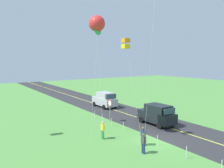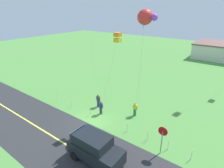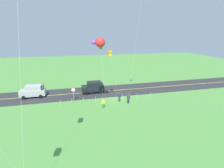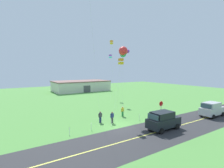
# 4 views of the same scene
# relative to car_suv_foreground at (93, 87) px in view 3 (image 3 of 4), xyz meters

# --- Properties ---
(ground_plane) EXTENTS (120.00, 120.00, 0.10)m
(ground_plane) POSITION_rel_car_suv_foreground_xyz_m (-3.65, 3.78, -1.20)
(ground_plane) COLOR #549342
(asphalt_road) EXTENTS (120.00, 7.00, 0.00)m
(asphalt_road) POSITION_rel_car_suv_foreground_xyz_m (-3.65, -0.22, -1.15)
(asphalt_road) COLOR #2D2D30
(asphalt_road) RESTS_ON ground
(road_centre_stripe) EXTENTS (120.00, 0.16, 0.00)m
(road_centre_stripe) POSITION_rel_car_suv_foreground_xyz_m (-3.65, -0.22, -1.15)
(road_centre_stripe) COLOR #E5E04C
(road_centre_stripe) RESTS_ON asphalt_road
(car_suv_foreground) EXTENTS (4.40, 2.12, 2.24)m
(car_suv_foreground) POSITION_rel_car_suv_foreground_xyz_m (0.00, 0.00, 0.00)
(car_suv_foreground) COLOR black
(car_suv_foreground) RESTS_ON ground
(car_parked_east_near) EXTENTS (4.40, 2.12, 2.24)m
(car_parked_east_near) POSITION_rel_car_suv_foreground_xyz_m (11.15, -0.16, 0.00)
(car_parked_east_near) COLOR #B7B7BC
(car_parked_east_near) RESTS_ON ground
(stop_sign) EXTENTS (0.76, 0.08, 2.56)m
(stop_sign) POSITION_rel_car_suv_foreground_xyz_m (3.82, 3.68, 0.65)
(stop_sign) COLOR gray
(stop_sign) RESTS_ON ground
(person_adult_near) EXTENTS (0.58, 0.22, 1.60)m
(person_adult_near) POSITION_rel_car_suv_foreground_xyz_m (-3.94, 5.46, -0.29)
(person_adult_near) COLOR #3F3F47
(person_adult_near) RESTS_ON ground
(person_adult_companion) EXTENTS (0.58, 0.22, 1.60)m
(person_adult_companion) POSITION_rel_car_suv_foreground_xyz_m (-5.21, 6.52, -0.29)
(person_adult_companion) COLOR navy
(person_adult_companion) RESTS_ON ground
(person_child_watcher) EXTENTS (0.58, 0.22, 1.60)m
(person_child_watcher) POSITION_rel_car_suv_foreground_xyz_m (-0.71, 7.42, -0.29)
(person_child_watcher) COLOR #338C4C
(person_child_watcher) RESTS_ON ground
(kite_red_low) EXTENTS (2.09, 0.79, 8.95)m
(kite_red_low) POSITION_rel_car_suv_foreground_xyz_m (-2.14, 5.96, 7.34)
(kite_red_low) COLOR silver
(kite_red_low) RESTS_ON ground
(kite_yellow_high) EXTENTS (1.90, 1.40, 10.94)m
(kite_yellow_high) POSITION_rel_car_suv_foreground_xyz_m (-0.34, 7.76, 9.08)
(kite_yellow_high) COLOR silver
(kite_yellow_high) RESTS_ON ground
(kite_pink_drift) EXTENTS (0.95, 1.78, 10.36)m
(kite_pink_drift) POSITION_rel_car_suv_foreground_xyz_m (-0.49, 7.70, 8.61)
(kite_pink_drift) COLOR silver
(kite_pink_drift) RESTS_ON ground
(fence_post_0) EXTENTS (0.05, 0.05, 0.90)m
(fence_post_0) POSITION_rel_car_suv_foreground_xyz_m (-10.32, 4.48, -0.70)
(fence_post_0) COLOR silver
(fence_post_0) RESTS_ON ground
(fence_post_1) EXTENTS (0.05, 0.05, 0.90)m
(fence_post_1) POSITION_rel_car_suv_foreground_xyz_m (-7.60, 4.48, -0.70)
(fence_post_1) COLOR silver
(fence_post_1) RESTS_ON ground
(fence_post_2) EXTENTS (0.05, 0.05, 0.90)m
(fence_post_2) POSITION_rel_car_suv_foreground_xyz_m (-4.65, 4.48, -0.70)
(fence_post_2) COLOR silver
(fence_post_2) RESTS_ON ground
(fence_post_3) EXTENTS (0.05, 0.05, 0.90)m
(fence_post_3) POSITION_rel_car_suv_foreground_xyz_m (0.12, 4.48, -0.70)
(fence_post_3) COLOR silver
(fence_post_3) RESTS_ON ground
(fence_post_4) EXTENTS (0.05, 0.05, 0.90)m
(fence_post_4) POSITION_rel_car_suv_foreground_xyz_m (2.27, 4.48, -0.70)
(fence_post_4) COLOR silver
(fence_post_4) RESTS_ON ground
(fence_post_5) EXTENTS (0.05, 0.05, 0.90)m
(fence_post_5) POSITION_rel_car_suv_foreground_xyz_m (4.15, 4.48, -0.70)
(fence_post_5) COLOR silver
(fence_post_5) RESTS_ON ground
(fence_post_6) EXTENTS (0.05, 0.05, 0.90)m
(fence_post_6) POSITION_rel_car_suv_foreground_xyz_m (6.02, 4.48, -0.70)
(fence_post_6) COLOR silver
(fence_post_6) RESTS_ON ground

